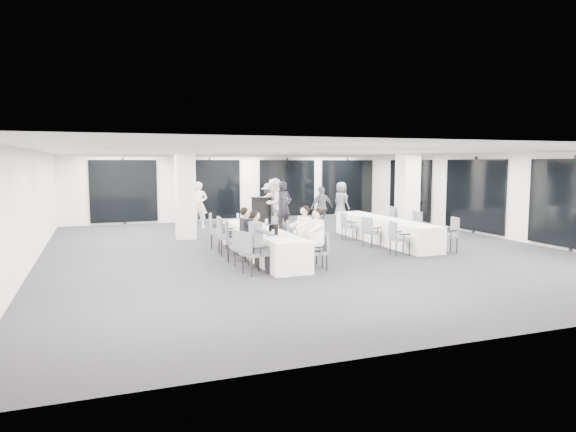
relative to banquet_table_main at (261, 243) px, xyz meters
name	(u,v)px	position (x,y,z in m)	size (l,w,h in m)	color
room	(315,198)	(2.34, 1.90, 1.01)	(14.04, 16.04, 2.84)	black
column_left	(185,196)	(-1.34, 3.99, 1.02)	(0.60, 0.60, 2.80)	silver
column_right	(407,195)	(5.66, 1.79, 1.02)	(0.60, 0.60, 2.80)	silver
banquet_table_main	(261,243)	(0.00, 0.00, 0.00)	(0.90, 5.00, 0.75)	silver
banquet_table_side	(384,230)	(4.35, 1.06, 0.00)	(0.90, 5.00, 0.75)	silver
cocktail_table	(261,212)	(1.80, 5.74, 0.22)	(0.85, 0.85, 1.18)	black
chair_main_left_near	(252,250)	(-0.83, -1.95, 0.17)	(0.58, 0.61, 0.96)	#4F5157
chair_main_left_second	(242,247)	(-0.82, -1.14, 0.13)	(0.54, 0.56, 0.88)	#4F5157
chair_main_left_mid	(233,238)	(-0.84, -0.27, 0.22)	(0.62, 0.65, 1.04)	#4F5157
chair_main_left_fourth	(225,233)	(-0.84, 0.60, 0.22)	(0.56, 0.62, 1.04)	#4F5157
chair_main_left_far	(216,229)	(-0.84, 1.76, 0.21)	(0.62, 0.65, 1.02)	#4F5157
chair_main_right_near	(320,249)	(0.82, -1.99, 0.11)	(0.48, 0.52, 0.86)	#4F5157
chair_main_right_second	(308,241)	(0.83, -1.21, 0.18)	(0.59, 0.62, 0.97)	#4F5157
chair_main_right_mid	(293,237)	(0.83, -0.15, 0.13)	(0.50, 0.54, 0.89)	#4F5157
chair_main_right_fourth	(284,234)	(0.82, 0.52, 0.12)	(0.51, 0.54, 0.87)	#4F5157
chair_main_right_far	(271,229)	(0.83, 1.70, 0.12)	(0.46, 0.51, 0.87)	#4F5157
chair_side_left_near	(397,236)	(3.52, -1.01, 0.14)	(0.52, 0.56, 0.91)	#4F5157
chair_side_left_mid	(370,230)	(3.53, 0.47, 0.13)	(0.54, 0.56, 0.88)	#4F5157
chair_side_left_far	(347,224)	(3.53, 1.97, 0.13)	(0.51, 0.54, 0.88)	#4F5157
chair_side_right_near	(450,232)	(5.18, -1.08, 0.18)	(0.59, 0.62, 0.97)	#4F5157
chair_side_right_mid	(413,225)	(5.19, 0.70, 0.18)	(0.51, 0.56, 0.97)	#4F5157
chair_side_right_far	(388,219)	(5.19, 2.18, 0.20)	(0.61, 0.64, 1.00)	#4F5157
seated_guest_a	(258,238)	(-0.67, -1.93, 0.44)	(0.50, 0.38, 1.44)	slate
seated_guest_b	(249,233)	(-0.67, -1.12, 0.44)	(0.50, 0.38, 1.44)	black
seated_guest_c	(314,235)	(0.67, -1.98, 0.44)	(0.50, 0.38, 1.44)	white
seated_guest_d	(302,231)	(0.67, -1.23, 0.44)	(0.50, 0.38, 1.44)	white
standing_guest_a	(284,203)	(2.34, 4.70, 0.65)	(0.75, 0.60, 2.05)	black
standing_guest_b	(275,201)	(2.25, 5.47, 0.68)	(1.02, 0.62, 2.11)	white
standing_guest_c	(269,201)	(2.36, 6.52, 0.57)	(1.22, 0.62, 1.89)	slate
standing_guest_d	(322,205)	(3.92, 4.86, 0.53)	(1.07, 0.60, 1.82)	slate
standing_guest_e	(341,199)	(5.72, 6.87, 0.56)	(0.90, 0.55, 1.88)	slate
standing_guest_f	(275,199)	(2.42, 5.98, 0.70)	(1.97, 0.76, 2.15)	white
standing_guest_g	(199,202)	(-0.40, 6.71, 0.62)	(0.73, 0.59, 1.99)	white
standing_guest_h	(414,199)	(7.66, 4.37, 0.70)	(1.03, 0.63, 2.14)	black
ice_bucket_near	(273,230)	(-0.07, -1.21, 0.51)	(0.24, 0.24, 0.27)	black
ice_bucket_far	(253,220)	(0.04, 0.96, 0.50)	(0.23, 0.23, 0.26)	black
water_bottle_a	(273,234)	(-0.24, -1.68, 0.47)	(0.06, 0.06, 0.20)	silver
water_bottle_b	(266,223)	(0.20, 0.16, 0.49)	(0.08, 0.08, 0.24)	silver
water_bottle_c	(238,217)	(-0.09, 2.09, 0.48)	(0.07, 0.07, 0.22)	silver
plate_a	(276,236)	(-0.07, -1.40, 0.39)	(0.22, 0.22, 0.03)	white
plate_b	(284,236)	(0.09, -1.53, 0.39)	(0.21, 0.21, 0.03)	white
plate_c	(270,230)	(0.10, -0.39, 0.39)	(0.20, 0.20, 0.03)	white
wine_glass	(295,232)	(0.20, -1.96, 0.52)	(0.08, 0.08, 0.20)	silver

